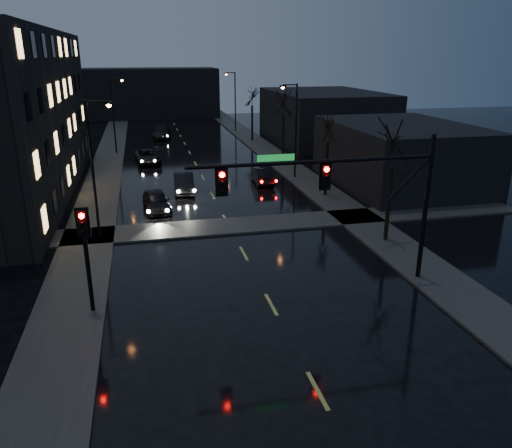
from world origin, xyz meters
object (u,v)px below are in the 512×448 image
oncoming_car_d (161,133)px  lead_car (263,175)px  oncoming_car_a (157,201)px  oncoming_car_c (148,156)px  oncoming_car_b (184,183)px

oncoming_car_d → lead_car: bearing=-67.8°
oncoming_car_a → lead_car: bearing=27.4°
lead_car → oncoming_car_c: bearing=-45.4°
oncoming_car_d → oncoming_car_c: bearing=-91.1°
oncoming_car_a → oncoming_car_b: bearing=57.8°
oncoming_car_a → lead_car: 10.69m
lead_car → oncoming_car_d: bearing=-71.0°
oncoming_car_b → oncoming_car_d: size_ratio=0.82×
oncoming_car_a → oncoming_car_c: size_ratio=0.85×
oncoming_car_b → oncoming_car_c: (-2.52, 11.70, -0.04)m
oncoming_car_c → oncoming_car_d: 15.17m
oncoming_car_c → lead_car: bearing=-53.7°
oncoming_car_d → oncoming_car_a: bearing=-86.7°
oncoming_car_c → oncoming_car_b: bearing=-82.9°
oncoming_car_b → lead_car: (6.67, 1.27, -0.03)m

